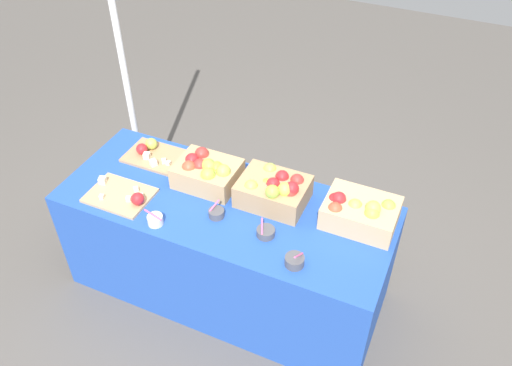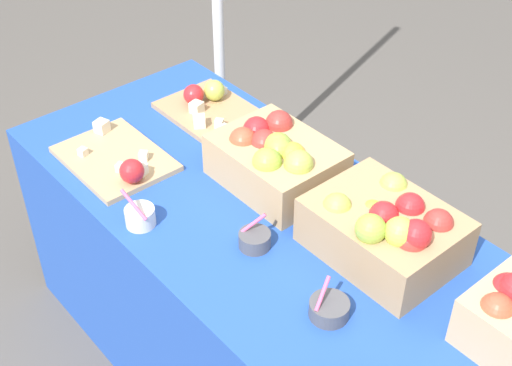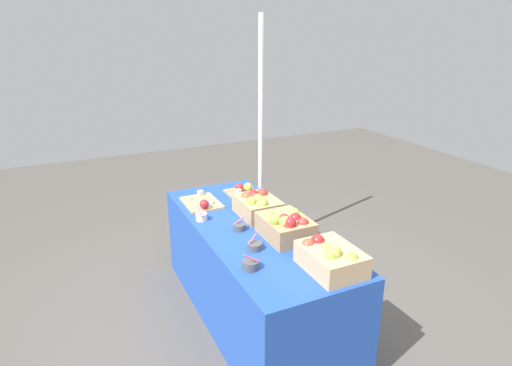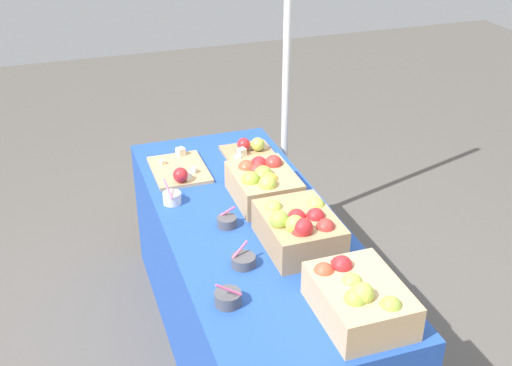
{
  "view_description": "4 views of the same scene",
  "coord_description": "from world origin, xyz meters",
  "px_view_note": "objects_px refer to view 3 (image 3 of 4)",
  "views": [
    {
      "loc": [
        1.04,
        -1.9,
        2.74
      ],
      "look_at": [
        0.17,
        0.06,
        0.9
      ],
      "focal_mm": 36.88,
      "sensor_mm": 36.0,
      "label": 1
    },
    {
      "loc": [
        1.07,
        -1.01,
        2.04
      ],
      "look_at": [
        -0.15,
        0.03,
        0.79
      ],
      "focal_mm": 49.56,
      "sensor_mm": 36.0,
      "label": 2
    },
    {
      "loc": [
        2.57,
        -1.2,
        2.08
      ],
      "look_at": [
        -0.12,
        0.08,
        1.02
      ],
      "focal_mm": 30.66,
      "sensor_mm": 36.0,
      "label": 3
    },
    {
      "loc": [
        2.32,
        -0.77,
        2.26
      ],
      "look_at": [
        -0.14,
        0.07,
        0.84
      ],
      "focal_mm": 45.63,
      "sensor_mm": 36.0,
      "label": 4
    }
  ],
  "objects_px": {
    "apple_crate_right": "(257,205)",
    "sample_bowl_far": "(255,246)",
    "cutting_board_front": "(202,203)",
    "sample_bowl_extra": "(239,227)",
    "apple_crate_middle": "(286,226)",
    "tent_pole": "(261,139)",
    "apple_crate_left": "(330,257)",
    "sample_bowl_mid": "(201,217)",
    "cutting_board_back": "(244,192)",
    "sample_bowl_near": "(250,265)"
  },
  "relations": [
    {
      "from": "sample_bowl_mid",
      "to": "sample_bowl_extra",
      "type": "relative_size",
      "value": 1.21
    },
    {
      "from": "apple_crate_left",
      "to": "sample_bowl_near",
      "type": "relative_size",
      "value": 3.43
    },
    {
      "from": "cutting_board_front",
      "to": "tent_pole",
      "type": "xyz_separation_m",
      "value": [
        -0.44,
        0.74,
        0.34
      ]
    },
    {
      "from": "tent_pole",
      "to": "sample_bowl_extra",
      "type": "bearing_deg",
      "value": -33.35
    },
    {
      "from": "cutting_board_front",
      "to": "sample_bowl_near",
      "type": "distance_m",
      "value": 1.06
    },
    {
      "from": "cutting_board_back",
      "to": "sample_bowl_far",
      "type": "height_order",
      "value": "sample_bowl_far"
    },
    {
      "from": "sample_bowl_extra",
      "to": "tent_pole",
      "type": "relative_size",
      "value": 0.04
    },
    {
      "from": "tent_pole",
      "to": "apple_crate_middle",
      "type": "bearing_deg",
      "value": -18.61
    },
    {
      "from": "sample_bowl_far",
      "to": "tent_pole",
      "type": "bearing_deg",
      "value": 152.44
    },
    {
      "from": "apple_crate_left",
      "to": "tent_pole",
      "type": "relative_size",
      "value": 0.17
    },
    {
      "from": "apple_crate_middle",
      "to": "tent_pole",
      "type": "relative_size",
      "value": 0.17
    },
    {
      "from": "apple_crate_right",
      "to": "sample_bowl_near",
      "type": "height_order",
      "value": "apple_crate_right"
    },
    {
      "from": "apple_crate_right",
      "to": "tent_pole",
      "type": "relative_size",
      "value": 0.16
    },
    {
      "from": "apple_crate_right",
      "to": "sample_bowl_near",
      "type": "xyz_separation_m",
      "value": [
        0.68,
        -0.37,
        -0.06
      ]
    },
    {
      "from": "apple_crate_left",
      "to": "cutting_board_front",
      "type": "distance_m",
      "value": 1.32
    },
    {
      "from": "apple_crate_right",
      "to": "sample_bowl_far",
      "type": "distance_m",
      "value": 0.54
    },
    {
      "from": "cutting_board_back",
      "to": "sample_bowl_extra",
      "type": "xyz_separation_m",
      "value": [
        0.61,
        -0.31,
        -0.0
      ]
    },
    {
      "from": "sample_bowl_far",
      "to": "sample_bowl_extra",
      "type": "distance_m",
      "value": 0.3
    },
    {
      "from": "apple_crate_middle",
      "to": "cutting_board_back",
      "type": "bearing_deg",
      "value": 175.01
    },
    {
      "from": "cutting_board_front",
      "to": "sample_bowl_extra",
      "type": "distance_m",
      "value": 0.56
    },
    {
      "from": "sample_bowl_far",
      "to": "cutting_board_front",
      "type": "bearing_deg",
      "value": -175.78
    },
    {
      "from": "cutting_board_front",
      "to": "sample_bowl_mid",
      "type": "bearing_deg",
      "value": -19.63
    },
    {
      "from": "apple_crate_left",
      "to": "apple_crate_right",
      "type": "bearing_deg",
      "value": -177.35
    },
    {
      "from": "apple_crate_middle",
      "to": "sample_bowl_near",
      "type": "bearing_deg",
      "value": -54.97
    },
    {
      "from": "sample_bowl_mid",
      "to": "sample_bowl_extra",
      "type": "height_order",
      "value": "sample_bowl_mid"
    },
    {
      "from": "apple_crate_middle",
      "to": "sample_bowl_mid",
      "type": "xyz_separation_m",
      "value": [
        -0.51,
        -0.42,
        -0.06
      ]
    },
    {
      "from": "sample_bowl_far",
      "to": "tent_pole",
      "type": "relative_size",
      "value": 0.04
    },
    {
      "from": "apple_crate_right",
      "to": "sample_bowl_mid",
      "type": "xyz_separation_m",
      "value": [
        -0.1,
        -0.41,
        -0.06
      ]
    },
    {
      "from": "apple_crate_left",
      "to": "cutting_board_back",
      "type": "bearing_deg",
      "value": 178.11
    },
    {
      "from": "sample_bowl_near",
      "to": "sample_bowl_extra",
      "type": "relative_size",
      "value": 1.18
    },
    {
      "from": "cutting_board_back",
      "to": "tent_pole",
      "type": "bearing_deg",
      "value": 138.49
    },
    {
      "from": "apple_crate_right",
      "to": "sample_bowl_mid",
      "type": "bearing_deg",
      "value": -103.24
    },
    {
      "from": "sample_bowl_mid",
      "to": "sample_bowl_far",
      "type": "bearing_deg",
      "value": 15.82
    },
    {
      "from": "apple_crate_right",
      "to": "sample_bowl_extra",
      "type": "height_order",
      "value": "apple_crate_right"
    },
    {
      "from": "apple_crate_right",
      "to": "tent_pole",
      "type": "xyz_separation_m",
      "value": [
        -0.82,
        0.43,
        0.28
      ]
    },
    {
      "from": "apple_crate_middle",
      "to": "cutting_board_front",
      "type": "height_order",
      "value": "apple_crate_middle"
    },
    {
      "from": "apple_crate_left",
      "to": "sample_bowl_mid",
      "type": "bearing_deg",
      "value": -155.43
    },
    {
      "from": "apple_crate_right",
      "to": "sample_bowl_far",
      "type": "relative_size",
      "value": 3.63
    },
    {
      "from": "apple_crate_right",
      "to": "cutting_board_front",
      "type": "bearing_deg",
      "value": -140.3
    },
    {
      "from": "sample_bowl_mid",
      "to": "apple_crate_middle",
      "type": "bearing_deg",
      "value": 39.52
    },
    {
      "from": "sample_bowl_near",
      "to": "sample_bowl_mid",
      "type": "height_order",
      "value": "sample_bowl_mid"
    },
    {
      "from": "sample_bowl_extra",
      "to": "cutting_board_front",
      "type": "bearing_deg",
      "value": -171.28
    },
    {
      "from": "apple_crate_middle",
      "to": "apple_crate_right",
      "type": "height_order",
      "value": "apple_crate_middle"
    },
    {
      "from": "cutting_board_front",
      "to": "sample_bowl_far",
      "type": "bearing_deg",
      "value": 4.22
    },
    {
      "from": "sample_bowl_extra",
      "to": "apple_crate_left",
      "type": "bearing_deg",
      "value": 20.52
    },
    {
      "from": "cutting_board_back",
      "to": "sample_bowl_far",
      "type": "bearing_deg",
      "value": -20.19
    },
    {
      "from": "cutting_board_front",
      "to": "sample_bowl_mid",
      "type": "relative_size",
      "value": 3.14
    },
    {
      "from": "apple_crate_left",
      "to": "cutting_board_front",
      "type": "height_order",
      "value": "apple_crate_left"
    },
    {
      "from": "apple_crate_left",
      "to": "sample_bowl_far",
      "type": "height_order",
      "value": "apple_crate_left"
    },
    {
      "from": "apple_crate_right",
      "to": "apple_crate_middle",
      "type": "bearing_deg",
      "value": 1.54
    }
  ]
}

